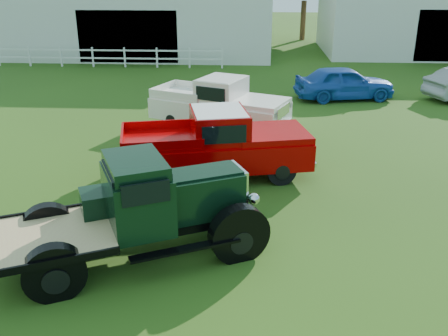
# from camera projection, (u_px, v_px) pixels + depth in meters

# --- Properties ---
(ground) EXTENTS (120.00, 120.00, 0.00)m
(ground) POSITION_uv_depth(u_px,v_px,m) (213.00, 227.00, 12.01)
(ground) COLOR #284513
(shed_left) EXTENTS (18.80, 10.20, 5.60)m
(shed_left) POSITION_uv_depth(u_px,v_px,m) (143.00, 12.00, 35.37)
(shed_left) COLOR beige
(shed_left) RESTS_ON ground
(shed_right) EXTENTS (16.80, 9.20, 5.20)m
(shed_right) POSITION_uv_depth(u_px,v_px,m) (439.00, 15.00, 35.25)
(shed_right) COLOR beige
(shed_right) RESTS_ON ground
(fence_rail) EXTENTS (14.20, 0.16, 1.20)m
(fence_rail) POSITION_uv_depth(u_px,v_px,m) (109.00, 57.00, 30.70)
(fence_rail) COLOR white
(fence_rail) RESTS_ON ground
(vintage_flatbed) EXTENTS (6.11, 4.44, 2.26)m
(vintage_flatbed) POSITION_uv_depth(u_px,v_px,m) (133.00, 210.00, 10.37)
(vintage_flatbed) COLOR black
(vintage_flatbed) RESTS_ON ground
(red_pickup) EXTENTS (5.96, 3.32, 2.05)m
(red_pickup) POSITION_uv_depth(u_px,v_px,m) (215.00, 144.00, 14.53)
(red_pickup) COLOR #AC0103
(red_pickup) RESTS_ON ground
(white_pickup) EXTENTS (5.71, 4.00, 1.96)m
(white_pickup) POSITION_uv_depth(u_px,v_px,m) (219.00, 104.00, 18.83)
(white_pickup) COLOR white
(white_pickup) RESTS_ON ground
(misc_car_blue) EXTENTS (4.80, 2.64, 1.55)m
(misc_car_blue) POSITION_uv_depth(u_px,v_px,m) (344.00, 83.00, 23.22)
(misc_car_blue) COLOR #1E4EA9
(misc_car_blue) RESTS_ON ground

